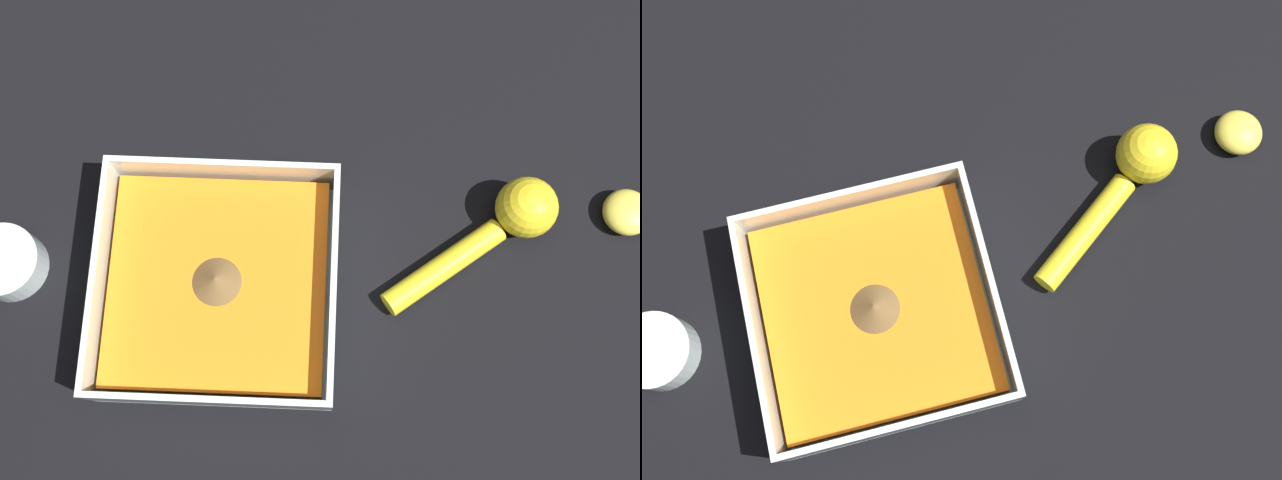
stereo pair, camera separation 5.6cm
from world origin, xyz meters
TOP-DOWN VIEW (x-y plane):
  - ground_plane at (0.00, 0.00)m, footprint 4.00×4.00m
  - square_dish at (-0.01, 0.01)m, footprint 0.23×0.23m
  - spice_bowl at (0.21, -0.01)m, footprint 0.08×0.08m
  - lemon_squeezer at (-0.30, -0.06)m, footprint 0.18×0.15m
  - lemon_half at (-0.43, -0.09)m, footprint 0.05×0.05m

SIDE VIEW (x-z plane):
  - ground_plane at x=0.00m, z-range 0.00..0.00m
  - lemon_half at x=-0.43m, z-range 0.00..0.03m
  - spice_bowl at x=0.21m, z-range 0.00..0.03m
  - square_dish at x=-0.01m, z-range -0.01..0.06m
  - lemon_squeezer at x=-0.30m, z-range -0.01..0.06m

